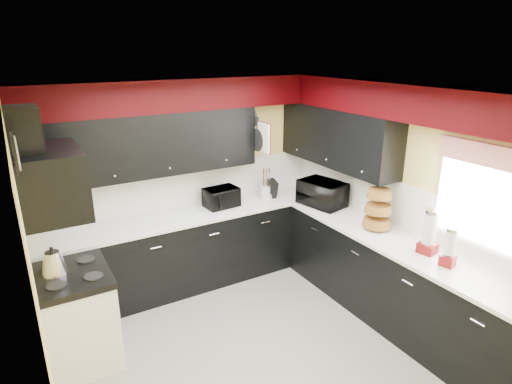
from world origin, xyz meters
TOP-DOWN VIEW (x-y plane):
  - ground at (0.00, 0.00)m, footprint 3.60×3.60m
  - wall_back at (0.00, 1.80)m, footprint 3.60×0.06m
  - wall_right at (1.80, 0.00)m, footprint 0.06×3.60m
  - wall_left at (-1.80, 0.00)m, footprint 0.06×3.60m
  - ceiling at (0.00, 0.00)m, footprint 3.60×3.60m
  - cab_back at (0.00, 1.50)m, footprint 3.60×0.60m
  - cab_right at (1.50, -0.30)m, footprint 0.60×3.00m
  - counter_back at (0.00, 1.50)m, footprint 3.62×0.64m
  - counter_right at (1.50, -0.30)m, footprint 0.64×3.02m
  - splash_back at (0.00, 1.79)m, footprint 3.60×0.02m
  - splash_right at (1.79, 0.00)m, footprint 0.02×3.60m
  - upper_back at (-0.50, 1.62)m, footprint 2.60×0.35m
  - upper_right at (1.62, 0.90)m, footprint 0.35×1.80m
  - soffit_back at (0.00, 1.62)m, footprint 3.60×0.36m
  - soffit_right at (1.62, -0.18)m, footprint 0.36×3.24m
  - stove at (-1.50, 0.75)m, footprint 0.60×0.75m
  - cooktop at (-1.50, 0.75)m, footprint 0.62×0.77m
  - hood at (-1.55, 0.75)m, footprint 0.50×0.78m
  - hood_duct at (-1.68, 0.75)m, footprint 0.24×0.40m
  - window at (1.79, -0.90)m, footprint 0.03×0.86m
  - valance at (1.73, -0.90)m, footprint 0.04×0.88m
  - pan_top at (0.82, 1.55)m, footprint 0.03×0.22m
  - pan_mid at (0.82, 1.42)m, footprint 0.03×0.28m
  - pan_low at (0.82, 1.68)m, footprint 0.03×0.24m
  - cut_board at (0.83, 1.30)m, footprint 0.03×0.26m
  - baskets at (1.52, 0.05)m, footprint 0.27×0.27m
  - clock at (-1.77, 0.25)m, footprint 0.03×0.30m
  - deco_plate at (1.77, -0.35)m, footprint 0.03×0.24m
  - toaster_oven at (0.37, 1.53)m, footprint 0.43×0.37m
  - microwave at (1.47, 0.93)m, footprint 0.49×0.63m
  - utensil_crock at (1.00, 1.49)m, footprint 0.18×0.18m
  - knife_block at (1.06, 1.48)m, footprint 0.12×0.16m
  - kettle at (-1.63, 0.82)m, footprint 0.29×0.29m
  - dispenser_a at (1.53, -0.61)m, footprint 0.18×0.18m
  - dispenser_b at (1.47, -0.88)m, footprint 0.15×0.15m

SIDE VIEW (x-z plane):
  - ground at x=0.00m, z-range 0.00..0.00m
  - stove at x=-1.50m, z-range 0.00..0.86m
  - cab_back at x=0.00m, z-range 0.00..0.90m
  - cab_right at x=1.50m, z-range 0.00..0.90m
  - cooktop at x=-1.50m, z-range 0.86..0.92m
  - counter_back at x=0.00m, z-range 0.90..0.94m
  - counter_right at x=1.50m, z-range 0.90..0.94m
  - kettle at x=-1.63m, z-range 0.92..1.13m
  - utensil_crock at x=1.00m, z-range 0.94..1.12m
  - toaster_oven at x=0.37m, z-range 0.94..1.18m
  - knife_block at x=1.06m, z-range 0.94..1.18m
  - microwave at x=1.47m, z-range 0.94..1.25m
  - dispenser_b at x=1.47m, z-range 0.94..1.27m
  - dispenser_a at x=1.53m, z-range 0.94..1.37m
  - baskets at x=1.52m, z-range 0.93..1.43m
  - splash_back at x=0.00m, z-range 0.94..1.44m
  - splash_right at x=1.79m, z-range 0.94..1.44m
  - wall_back at x=0.00m, z-range 0.00..2.50m
  - wall_right at x=1.80m, z-range 0.00..2.50m
  - wall_left at x=-1.80m, z-range 0.00..2.50m
  - window at x=1.79m, z-range 1.07..2.03m
  - pan_low at x=0.82m, z-range 1.51..1.93m
  - pan_mid at x=0.82m, z-range 1.52..1.98m
  - hood at x=-1.55m, z-range 1.50..2.06m
  - upper_back at x=-0.50m, z-range 1.45..2.15m
  - upper_right at x=1.62m, z-range 1.45..2.15m
  - cut_board at x=0.83m, z-range 1.62..1.98m
  - valance at x=1.73m, z-range 1.85..2.05m
  - pan_top at x=0.82m, z-range 1.80..2.20m
  - clock at x=-1.77m, z-range 2.00..2.30m
  - hood_duct at x=-1.68m, z-range 2.00..2.40m
  - deco_plate at x=1.77m, z-range 2.13..2.37m
  - soffit_back at x=0.00m, z-range 2.15..2.50m
  - soffit_right at x=1.62m, z-range 2.15..2.50m
  - ceiling at x=0.00m, z-range 2.47..2.53m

